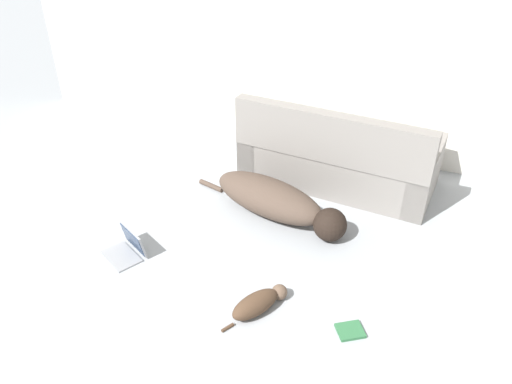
% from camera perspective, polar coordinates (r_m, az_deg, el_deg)
% --- Properties ---
extents(wall_back, '(6.88, 0.06, 2.54)m').
position_cam_1_polar(wall_back, '(5.49, 5.55, 17.47)').
color(wall_back, silver).
rests_on(wall_back, ground_plane).
extents(couch, '(1.96, 1.02, 0.89)m').
position_cam_1_polar(couch, '(5.10, 9.31, 3.87)').
color(couch, gray).
rests_on(couch, ground_plane).
extents(dog, '(1.65, 0.70, 0.34)m').
position_cam_1_polar(dog, '(4.58, 2.31, -1.00)').
color(dog, '#4C3D33').
rests_on(dog, ground_plane).
extents(cat, '(0.36, 0.55, 0.16)m').
position_cam_1_polar(cat, '(3.71, 0.30, -12.53)').
color(cat, '#473323').
rests_on(cat, ground_plane).
extents(laptop_open, '(0.42, 0.39, 0.23)m').
position_cam_1_polar(laptop_open, '(4.32, -14.39, -6.05)').
color(laptop_open, gray).
rests_on(laptop_open, ground_plane).
extents(book_green, '(0.24, 0.23, 0.02)m').
position_cam_1_polar(book_green, '(3.67, 10.71, -15.31)').
color(book_green, '#2D663D').
rests_on(book_green, ground_plane).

